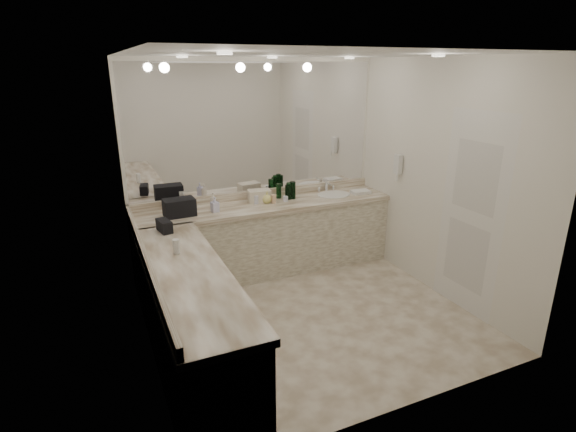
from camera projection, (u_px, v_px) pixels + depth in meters
name	position (u px, v px, depth m)	size (l,w,h in m)	color
floor	(309.00, 315.00, 4.74)	(3.20, 3.20, 0.00)	beige
ceiling	(313.00, 54.00, 3.91)	(3.20, 3.20, 0.00)	white
wall_back	(257.00, 167.00, 5.62)	(3.20, 0.02, 2.60)	white
wall_left	(138.00, 219.00, 3.71)	(0.02, 3.00, 2.60)	white
wall_right	(440.00, 180.00, 4.95)	(0.02, 3.00, 2.60)	white
vanity_back_base	(267.00, 240.00, 5.64)	(3.20, 0.60, 0.84)	silver
vanity_back_top	(266.00, 206.00, 5.49)	(3.20, 0.64, 0.06)	silver
vanity_left_base	(190.00, 322.00, 3.84)	(0.60, 2.40, 0.84)	silver
vanity_left_top	(187.00, 274.00, 3.70)	(0.64, 2.42, 0.06)	silver
backsplash_back	(258.00, 194.00, 5.72)	(3.20, 0.04, 0.10)	silver
backsplash_left	(145.00, 257.00, 3.83)	(0.04, 3.00, 0.10)	silver
mirror_back	(256.00, 129.00, 5.46)	(3.12, 0.01, 1.55)	white
mirror_left	(134.00, 162.00, 3.56)	(0.01, 2.92, 1.55)	white
sink	(334.00, 195.00, 5.86)	(0.44, 0.44, 0.03)	white
faucet	(326.00, 186.00, 6.02)	(0.24, 0.16, 0.14)	silver
wall_phone	(398.00, 164.00, 5.52)	(0.06, 0.10, 0.24)	white
door	(471.00, 215.00, 4.59)	(0.02, 0.82, 2.10)	white
black_toiletry_bag	(179.00, 207.00, 5.01)	(0.34, 0.21, 0.19)	black
black_bag_spill	(164.00, 226.00, 4.55)	(0.10, 0.23, 0.12)	black
cream_cosmetic_case	(259.00, 196.00, 5.53)	(0.27, 0.17, 0.16)	beige
hand_towel	(361.00, 192.00, 5.92)	(0.24, 0.16, 0.04)	white
lotion_left	(176.00, 247.00, 4.00)	(0.06, 0.06, 0.14)	white
soap_bottle_a	(213.00, 201.00, 5.28)	(0.07, 0.07, 0.19)	white
soap_bottle_b	(215.00, 205.00, 5.15)	(0.08, 0.08, 0.18)	white
soap_bottle_c	(267.00, 197.00, 5.49)	(0.12, 0.12, 0.15)	#F2E982
green_bottle_0	(288.00, 192.00, 5.64)	(0.07, 0.07, 0.18)	#104318
green_bottle_1	(289.00, 191.00, 5.65)	(0.07, 0.07, 0.21)	#104318
green_bottle_2	(279.00, 191.00, 5.69)	(0.07, 0.07, 0.19)	#104318
green_bottle_3	(292.00, 190.00, 5.70)	(0.07, 0.07, 0.21)	#104318
green_bottle_4	(293.00, 190.00, 5.65)	(0.06, 0.06, 0.22)	#104318
amenity_bottle_0	(256.00, 199.00, 5.47)	(0.06, 0.06, 0.11)	silver
amenity_bottle_1	(274.00, 199.00, 5.48)	(0.06, 0.06, 0.11)	#E0B28C
amenity_bottle_2	(189.00, 206.00, 5.18)	(0.06, 0.06, 0.13)	white
amenity_bottle_3	(286.00, 199.00, 5.58)	(0.06, 0.06, 0.06)	silver
amenity_bottle_4	(267.00, 200.00, 5.52)	(0.06, 0.06, 0.06)	silver
amenity_bottle_5	(188.00, 209.00, 5.03)	(0.06, 0.06, 0.14)	#E0B28C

